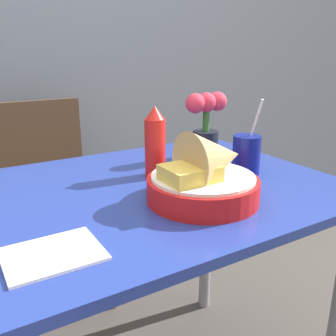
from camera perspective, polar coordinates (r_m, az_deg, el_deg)
The scene contains 8 objects.
wall_window at distance 2.04m, azimuth -19.98°, elevation 21.71°, with size 7.00×0.06×2.60m.
dining_table at distance 1.06m, azimuth -2.90°, elevation -9.08°, with size 1.02×0.76×0.77m.
chair_far_window at distance 1.78m, azimuth -18.08°, elevation -2.79°, with size 0.40×0.40×0.91m.
food_basket at distance 0.91m, azimuth 5.92°, elevation -1.18°, with size 0.27×0.27×0.18m.
ketchup_bottle at distance 1.07m, azimuth -1.98°, elevation 3.86°, with size 0.06×0.06×0.20m.
drink_cup at distance 1.12m, azimuth 11.83°, elevation 1.81°, with size 0.08×0.08×0.23m.
flower_vase at distance 1.26m, azimuth 5.80°, elevation 6.96°, with size 0.15×0.09×0.22m.
napkin at distance 0.72m, azimuth -17.16°, elevation -12.44°, with size 0.17×0.14×0.01m.
Camera 1 is at (-0.44, -0.83, 1.13)m, focal length 40.00 mm.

